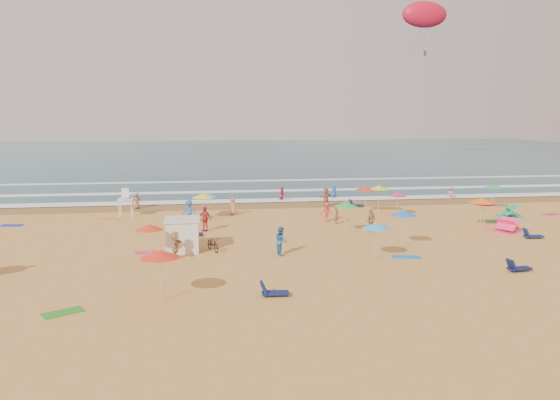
{
  "coord_description": "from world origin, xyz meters",
  "views": [
    {
      "loc": [
        -5.38,
        -39.13,
        8.53
      ],
      "look_at": [
        0.95,
        6.0,
        1.5
      ],
      "focal_mm": 35.0,
      "sensor_mm": 36.0,
      "label": 1
    }
  ],
  "objects": [
    {
      "name": "ocean",
      "position": [
        0.0,
        84.0,
        0.0
      ],
      "size": [
        220.0,
        140.0,
        0.18
      ],
      "primitive_type": "cube",
      "color": "#0C4756",
      "rests_on": "ground"
    },
    {
      "name": "surf_foam",
      "position": [
        0.0,
        21.32,
        0.1
      ],
      "size": [
        200.0,
        18.7,
        0.05
      ],
      "color": "white",
      "rests_on": "ground"
    },
    {
      "name": "cabana_roof",
      "position": [
        -6.81,
        -4.66,
        2.06
      ],
      "size": [
        2.2,
        2.2,
        0.12
      ],
      "primitive_type": "cube",
      "color": "silver",
      "rests_on": "cabana"
    },
    {
      "name": "beachgoers",
      "position": [
        -2.17,
        3.27,
        0.82
      ],
      "size": [
        47.84,
        25.74,
        2.13
      ],
      "color": "tan",
      "rests_on": "ground"
    },
    {
      "name": "lifeguard_stand",
      "position": [
        -12.02,
        8.01,
        1.05
      ],
      "size": [
        1.2,
        1.2,
        2.1
      ],
      "primitive_type": null,
      "color": "white",
      "rests_on": "ground"
    },
    {
      "name": "cabana",
      "position": [
        -6.81,
        -4.66,
        1.0
      ],
      "size": [
        2.0,
        2.0,
        2.0
      ],
      "primitive_type": "cube",
      "color": "silver",
      "rests_on": "ground"
    },
    {
      "name": "popup_tents",
      "position": [
        18.71,
        0.78,
        0.6
      ],
      "size": [
        5.96,
        7.82,
        1.2
      ],
      "color": "#FF3878",
      "rests_on": "ground"
    },
    {
      "name": "loungers",
      "position": [
        8.0,
        -3.98,
        0.17
      ],
      "size": [
        57.71,
        25.25,
        0.34
      ],
      "color": "#0E1A49",
      "rests_on": "ground"
    },
    {
      "name": "beach_umbrellas",
      "position": [
        1.26,
        -0.15,
        2.13
      ],
      "size": [
        53.29,
        23.09,
        0.8
      ],
      "color": "#FFF91A",
      "rests_on": "ground"
    },
    {
      "name": "towels",
      "position": [
        0.19,
        -2.28,
        0.01
      ],
      "size": [
        50.84,
        23.82,
        0.03
      ],
      "color": "#E21C57",
      "rests_on": "ground"
    },
    {
      "name": "wet_sand",
      "position": [
        0.0,
        12.5,
        0.01
      ],
      "size": [
        220.0,
        220.0,
        0.0
      ],
      "primitive_type": "plane",
      "color": "olive",
      "rests_on": "ground"
    },
    {
      "name": "bicycle",
      "position": [
        -4.91,
        -4.96,
        0.48
      ],
      "size": [
        1.2,
        1.92,
        0.95
      ],
      "primitive_type": "imported",
      "rotation": [
        0.0,
        0.0,
        0.34
      ],
      "color": "black",
      "rests_on": "ground"
    },
    {
      "name": "ground",
      "position": [
        0.0,
        0.0,
        0.0
      ],
      "size": [
        220.0,
        220.0,
        0.0
      ],
      "primitive_type": "plane",
      "color": "gold",
      "rests_on": "ground"
    },
    {
      "name": "parasail",
      "position": [
        35.24,
        59.97,
        26.91
      ],
      "size": [
        8.55,
        2.99,
        9.8
      ],
      "color": "red"
    }
  ]
}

